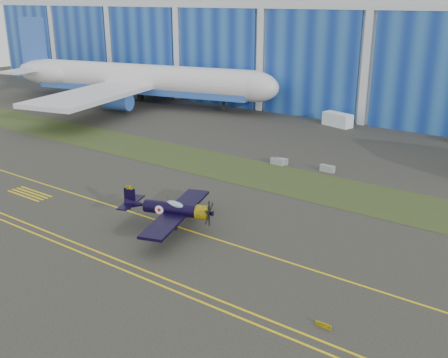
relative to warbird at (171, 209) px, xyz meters
The scene contains 15 objects.
ground 6.37m from the warbird, 111.26° to the left, with size 260.00×260.00×0.00m, color #38362F.
grass_median 19.83m from the warbird, 96.34° to the left, with size 260.00×10.00×0.02m, color #475128.
hangar 78.47m from the warbird, 91.61° to the left, with size 220.00×45.70×30.00m.
taxiway_centreline 3.10m from the warbird, 164.72° to the left, with size 200.00×0.20×0.02m, color yellow.
edge_line_near 9.41m from the warbird, 103.73° to the right, with size 80.00×0.20×0.02m, color yellow.
edge_line_far 8.47m from the warbird, 105.39° to the right, with size 80.00×0.20×0.02m, color yellow.
hold_short_ladder 20.44m from the warbird, behind, with size 6.00×2.40×0.02m, color yellow, non-canonical shape.
guard_board_right 20.92m from the warbird, 17.91° to the right, with size 1.20×0.15×0.35m, color yellow.
warbird is the anchor object (origin of this frame).
jetliner 66.95m from the warbird, 137.01° to the left, with size 81.93×73.93×24.52m.
shipping_container 51.34m from the warbird, 95.76° to the left, with size 5.50×2.20×2.38m, color white.
cart 84.55m from the warbird, 142.69° to the left, with size 2.05×1.23×1.23m, color silver.
barrier_a 24.77m from the warbird, 94.97° to the left, with size 2.00×0.60×0.90m, color gray.
barrier_b 25.22m from the warbird, 94.28° to the left, with size 2.00×0.60×0.90m, color gray.
barrier_c 26.36m from the warbird, 79.43° to the left, with size 2.00×0.60×0.90m, color gray.
Camera 1 is at (34.78, -41.60, 22.05)m, focal length 42.00 mm.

